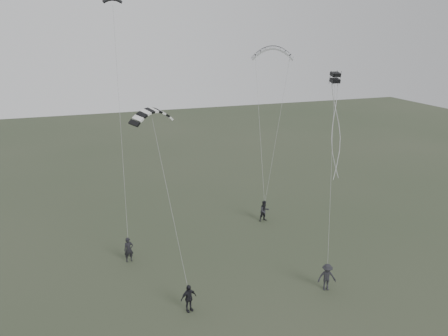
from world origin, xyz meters
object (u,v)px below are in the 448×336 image
object	(u,v)px
kite_striped	(152,110)
kite_box	(335,77)
kite_pale_large	(273,48)
flyer_center	(189,298)
flyer_far	(327,277)
flyer_right	(264,211)
flyer_left	(129,250)

from	to	relation	value
kite_striped	kite_box	bearing A→B (deg)	-39.87
kite_pale_large	flyer_center	bearing A→B (deg)	-104.56
flyer_center	kite_pale_large	bearing A→B (deg)	35.95
flyer_far	kite_box	bearing A→B (deg)	76.45
flyer_right	kite_box	distance (m)	14.35
flyer_left	flyer_far	bearing A→B (deg)	-38.58
flyer_right	kite_striped	distance (m)	15.39
flyer_right	flyer_center	distance (m)	14.83
flyer_center	kite_striped	distance (m)	12.86
flyer_right	kite_striped	size ratio (longest dim) A/B	0.59
flyer_center	flyer_far	bearing A→B (deg)	-19.89
flyer_far	kite_pale_large	distance (m)	21.97
kite_box	flyer_left	bearing A→B (deg)	176.76
flyer_right	flyer_far	bearing A→B (deg)	-99.45
flyer_far	flyer_right	bearing A→B (deg)	102.32
flyer_right	kite_pale_large	xyz separation A→B (m)	(2.51, 4.69, 14.30)
flyer_center	kite_box	bearing A→B (deg)	4.98
flyer_far	kite_box	xyz separation A→B (m)	(2.93, 5.32, 12.67)
kite_pale_large	kite_box	xyz separation A→B (m)	(-0.19, -11.05, -1.65)
flyer_far	kite_box	world-z (taller)	kite_box
flyer_left	flyer_center	distance (m)	7.98
kite_pale_large	flyer_far	bearing A→B (deg)	-76.54
kite_striped	flyer_center	bearing A→B (deg)	-114.10
kite_striped	kite_box	world-z (taller)	kite_box
flyer_center	kite_striped	size ratio (longest dim) A/B	0.55
flyer_left	kite_pale_large	size ratio (longest dim) A/B	0.48
flyer_center	kite_box	size ratio (longest dim) A/B	2.62
flyer_far	kite_box	distance (m)	14.05
flyer_center	kite_striped	xyz separation A→B (m)	(-0.52, 7.21, 10.64)
flyer_right	flyer_center	bearing A→B (deg)	-139.07
kite_box	kite_striped	bearing A→B (deg)	176.10
flyer_center	kite_pale_large	size ratio (longest dim) A/B	0.46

